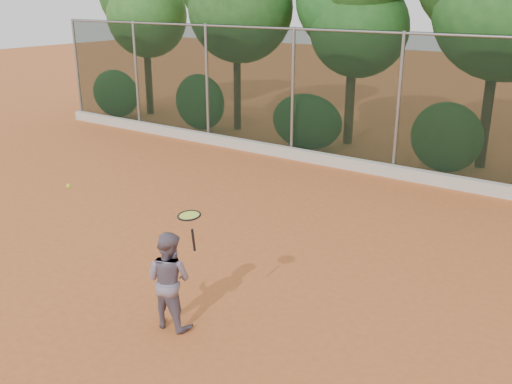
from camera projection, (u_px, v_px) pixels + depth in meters
The scene contains 6 objects.
ground at pixel (219, 284), 8.95m from camera, with size 80.00×80.00×0.00m, color #CA672F.
concrete_curb at pixel (390, 171), 14.17m from camera, with size 24.00×0.20×0.30m, color beige.
tennis_player at pixel (169, 280), 7.64m from camera, with size 0.67×0.52×1.38m, color slate.
chainlink_fence at pixel (399, 101), 13.75m from camera, with size 24.09×0.09×3.50m.
tennis_racket at pixel (190, 218), 7.00m from camera, with size 0.35×0.35×0.53m.
tennis_ball_in_flight at pixel (69, 186), 7.55m from camera, with size 0.07×0.07×0.07m.
Camera 1 is at (5.05, -6.20, 4.31)m, focal length 40.00 mm.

